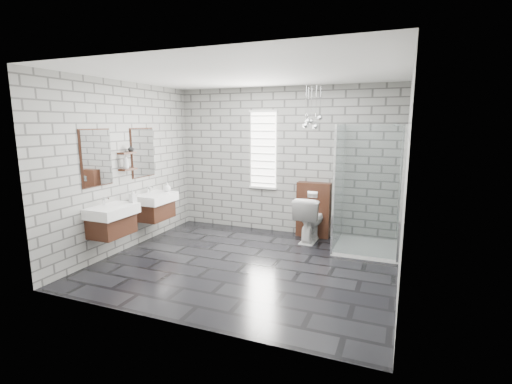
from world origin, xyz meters
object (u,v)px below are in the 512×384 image
Objects in this scene: vanity_left at (110,212)px; toilet at (310,219)px; cistern_panel at (313,210)px; shower_enclosure at (361,221)px; vanity_right at (154,199)px.

vanity_left is 3.28m from toilet.
cistern_panel is 1.03m from shower_enclosure.
shower_enclosure is (3.41, 1.81, -0.25)m from vanity_left.
vanity_right is at bearing -152.82° from cistern_panel.
toilet is at bearing 22.45° from vanity_right.
cistern_panel is 1.26× the size of toilet.
shower_enclosure reaches higher than toilet.
shower_enclosure is at bearing 28.01° from vanity_left.
vanity_left is at bearing 41.66° from toilet.
vanity_left is 3.87m from shower_enclosure.
vanity_right reaches higher than toilet.
vanity_left is 1.57× the size of cistern_panel.
vanity_right is at bearing 90.00° from vanity_left.
cistern_panel is 0.27m from toilet.
shower_enclosure is 2.56× the size of toilet.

